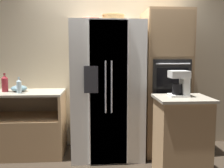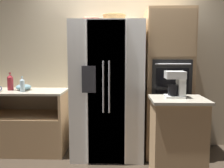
{
  "view_description": "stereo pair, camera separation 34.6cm",
  "coord_description": "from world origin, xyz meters",
  "px_view_note": "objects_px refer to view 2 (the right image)",
  "views": [
    {
      "loc": [
        -0.3,
        -3.47,
        1.45
      ],
      "look_at": [
        -0.06,
        -0.03,
        1.04
      ],
      "focal_mm": 40.0,
      "sensor_mm": 36.0,
      "label": 1
    },
    {
      "loc": [
        0.05,
        -3.48,
        1.45
      ],
      "look_at": [
        -0.06,
        -0.03,
        1.04
      ],
      "focal_mm": 40.0,
      "sensor_mm": 36.0,
      "label": 2
    }
  ],
  "objects_px": {
    "wicker_basket": "(114,18)",
    "coffee_maker": "(177,83)",
    "wall_oven": "(167,84)",
    "bottle_short": "(10,82)",
    "bottle_wide": "(22,85)",
    "refrigerator": "(108,90)",
    "mixing_bowl": "(24,87)",
    "fruit_bowl": "(92,19)"
  },
  "relations": [
    {
      "from": "mixing_bowl",
      "to": "fruit_bowl",
      "type": "bearing_deg",
      "value": -7.25
    },
    {
      "from": "bottle_short",
      "to": "bottle_wide",
      "type": "relative_size",
      "value": 1.18
    },
    {
      "from": "refrigerator",
      "to": "bottle_wide",
      "type": "bearing_deg",
      "value": -177.01
    },
    {
      "from": "bottle_short",
      "to": "coffee_maker",
      "type": "height_order",
      "value": "coffee_maker"
    },
    {
      "from": "wicker_basket",
      "to": "bottle_short",
      "type": "height_order",
      "value": "wicker_basket"
    },
    {
      "from": "fruit_bowl",
      "to": "bottle_short",
      "type": "height_order",
      "value": "fruit_bowl"
    },
    {
      "from": "fruit_bowl",
      "to": "coffee_maker",
      "type": "bearing_deg",
      "value": -34.48
    },
    {
      "from": "wall_oven",
      "to": "wicker_basket",
      "type": "relative_size",
      "value": 6.34
    },
    {
      "from": "wicker_basket",
      "to": "mixing_bowl",
      "type": "relative_size",
      "value": 1.45
    },
    {
      "from": "wall_oven",
      "to": "mixing_bowl",
      "type": "distance_m",
      "value": 2.11
    },
    {
      "from": "fruit_bowl",
      "to": "bottle_wide",
      "type": "height_order",
      "value": "fruit_bowl"
    },
    {
      "from": "refrigerator",
      "to": "fruit_bowl",
      "type": "xyz_separation_m",
      "value": [
        -0.22,
        -0.03,
        0.99
      ]
    },
    {
      "from": "wall_oven",
      "to": "fruit_bowl",
      "type": "xyz_separation_m",
      "value": [
        -1.07,
        -0.08,
        0.9
      ]
    },
    {
      "from": "bottle_short",
      "to": "bottle_wide",
      "type": "height_order",
      "value": "bottle_short"
    },
    {
      "from": "refrigerator",
      "to": "bottle_wide",
      "type": "height_order",
      "value": "refrigerator"
    },
    {
      "from": "bottle_short",
      "to": "mixing_bowl",
      "type": "bearing_deg",
      "value": 2.8
    },
    {
      "from": "fruit_bowl",
      "to": "bottle_wide",
      "type": "distance_m",
      "value": 1.35
    },
    {
      "from": "bottle_wide",
      "to": "coffee_maker",
      "type": "distance_m",
      "value": 2.14
    },
    {
      "from": "wall_oven",
      "to": "bottle_short",
      "type": "bearing_deg",
      "value": 179.0
    },
    {
      "from": "refrigerator",
      "to": "mixing_bowl",
      "type": "height_order",
      "value": "refrigerator"
    },
    {
      "from": "bottle_wide",
      "to": "coffee_maker",
      "type": "bearing_deg",
      "value": -18.35
    },
    {
      "from": "bottle_short",
      "to": "coffee_maker",
      "type": "distance_m",
      "value": 2.42
    },
    {
      "from": "fruit_bowl",
      "to": "mixing_bowl",
      "type": "bearing_deg",
      "value": 172.75
    },
    {
      "from": "fruit_bowl",
      "to": "coffee_maker",
      "type": "relative_size",
      "value": 0.85
    },
    {
      "from": "wicker_basket",
      "to": "bottle_short",
      "type": "distance_m",
      "value": 1.8
    },
    {
      "from": "refrigerator",
      "to": "mixing_bowl",
      "type": "bearing_deg",
      "value": 175.18
    },
    {
      "from": "wicker_basket",
      "to": "wall_oven",
      "type": "bearing_deg",
      "value": -0.14
    },
    {
      "from": "mixing_bowl",
      "to": "coffee_maker",
      "type": "relative_size",
      "value": 0.76
    },
    {
      "from": "bottle_wide",
      "to": "coffee_maker",
      "type": "height_order",
      "value": "coffee_maker"
    },
    {
      "from": "bottle_short",
      "to": "fruit_bowl",
      "type": "bearing_deg",
      "value": -5.7
    },
    {
      "from": "refrigerator",
      "to": "fruit_bowl",
      "type": "relative_size",
      "value": 7.49
    },
    {
      "from": "fruit_bowl",
      "to": "mixing_bowl",
      "type": "distance_m",
      "value": 1.43
    },
    {
      "from": "wicker_basket",
      "to": "bottle_short",
      "type": "relative_size",
      "value": 1.23
    },
    {
      "from": "wicker_basket",
      "to": "coffee_maker",
      "type": "xyz_separation_m",
      "value": [
        0.72,
        -0.79,
        -0.83
      ]
    },
    {
      "from": "refrigerator",
      "to": "fruit_bowl",
      "type": "height_order",
      "value": "fruit_bowl"
    },
    {
      "from": "wall_oven",
      "to": "coffee_maker",
      "type": "relative_size",
      "value": 6.97
    },
    {
      "from": "fruit_bowl",
      "to": "bottle_short",
      "type": "xyz_separation_m",
      "value": [
        -1.24,
        0.12,
        -0.89
      ]
    },
    {
      "from": "refrigerator",
      "to": "wall_oven",
      "type": "relative_size",
      "value": 0.92
    },
    {
      "from": "refrigerator",
      "to": "bottle_wide",
      "type": "distance_m",
      "value": 1.22
    },
    {
      "from": "coffee_maker",
      "to": "fruit_bowl",
      "type": "bearing_deg",
      "value": 145.52
    },
    {
      "from": "wicker_basket",
      "to": "refrigerator",
      "type": "bearing_deg",
      "value": -147.0
    },
    {
      "from": "bottle_wide",
      "to": "mixing_bowl",
      "type": "distance_m",
      "value": 0.19
    }
  ]
}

